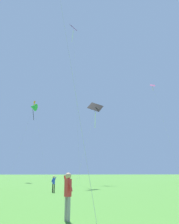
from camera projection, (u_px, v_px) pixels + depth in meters
The scene contains 7 objects.
kite_orange_box at pixel (35, 105), 48.24m from camera, with size 4.15×4.28×16.60m.
kite_black_large at pixel (95, 112), 36.21m from camera, with size 4.74×7.51×12.98m.
kite_pink_low at pixel (154, 92), 46.72m from camera, with size 1.20×9.75×20.01m.
kite_purple_streamer at pixel (73, 34), 42.77m from camera, with size 1.98×8.78×29.46m.
kite_green_small at pixel (33, 107), 45.94m from camera, with size 3.63×5.54×15.51m.
person_child_small at pixel (54, 182), 19.03m from camera, with size 0.42×0.25×1.35m.
person_in_blue_jacket at pixel (68, 191), 7.93m from camera, with size 0.35×0.47×1.61m.
Camera 1 is at (-2.23, -2.76, 1.61)m, focal length 35.95 mm.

